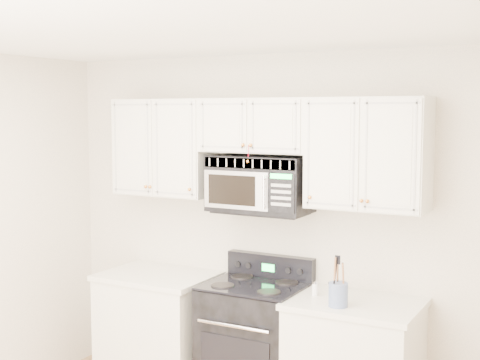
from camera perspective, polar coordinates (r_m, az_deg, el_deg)
The scene contains 8 objects.
room at distance 3.61m, azimuth -10.02°, elevation -8.23°, with size 3.51×3.51×2.61m.
base_cabinet_left at distance 5.42m, azimuth -6.92°, elevation -12.98°, with size 0.86×0.65×0.92m.
range at distance 5.00m, azimuth 1.30°, elevation -13.88°, with size 0.70×0.64×1.10m.
upper_cabinets at distance 4.85m, azimuth 1.61°, elevation 3.02°, with size 2.44×0.37×0.75m.
microwave at distance 4.84m, azimuth 1.70°, elevation -0.32°, with size 0.73×0.42×0.41m.
utensil_crock at distance 4.41m, azimuth 8.38°, elevation -9.55°, with size 0.12×0.12×0.33m.
shaker_salt at distance 4.65m, azimuth 6.40°, elevation -9.17°, with size 0.04×0.04×0.10m.
shaker_pepper at distance 4.65m, azimuth 7.80°, elevation -9.19°, with size 0.04×0.04×0.10m.
Camera 1 is at (2.20, -2.73, 2.17)m, focal length 50.00 mm.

